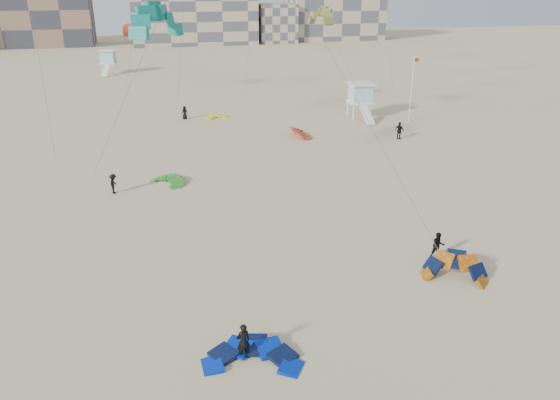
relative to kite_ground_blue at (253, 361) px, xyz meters
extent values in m
plane|color=#CEBD8A|center=(-0.16, 3.37, 0.00)|extent=(320.00, 320.00, 0.00)
imported|color=black|center=(-0.36, 0.31, 0.92)|extent=(0.75, 0.57, 1.84)
imported|color=black|center=(13.10, 7.02, 0.88)|extent=(0.96, 0.80, 1.76)
imported|color=black|center=(-6.98, 23.38, 0.82)|extent=(0.82, 1.17, 1.64)
imported|color=black|center=(22.59, 32.90, 0.95)|extent=(0.99, 1.19, 1.90)
imported|color=black|center=(0.59, 47.64, 0.81)|extent=(0.87, 0.64, 1.62)
imported|color=black|center=(29.28, 58.06, 0.84)|extent=(0.94, 1.64, 1.68)
cylinder|color=#3F3F3F|center=(-5.63, 23.97, 7.12)|extent=(6.13, 3.94, 12.24)
cylinder|color=#3F3F3F|center=(9.40, 19.69, 12.03)|extent=(5.18, 32.57, 22.07)
cylinder|color=#3F3F3F|center=(-12.63, 32.49, 9.31)|extent=(0.62, 3.35, 16.62)
cylinder|color=#3F3F3F|center=(18.27, 37.43, 6.68)|extent=(6.00, 3.11, 11.38)
cylinder|color=#3F3F3F|center=(30.70, 55.55, 10.33)|extent=(3.46, 1.67, 18.66)
cylinder|color=#3F3F3F|center=(-5.82, 62.83, 5.17)|extent=(1.90, 1.48, 8.35)
cube|color=white|center=(22.01, 43.30, 1.97)|extent=(3.06, 3.06, 0.15)
cube|color=#9FD1D9|center=(22.01, 43.30, 3.10)|extent=(2.51, 2.51, 2.11)
cube|color=white|center=(22.01, 43.30, 4.25)|extent=(3.17, 3.17, 0.17)
cube|color=white|center=(22.01, 40.45, 0.95)|extent=(1.16, 3.03, 1.75)
cube|color=white|center=(-10.18, 86.27, 1.93)|extent=(3.38, 3.38, 0.14)
cube|color=#9FD1D9|center=(-10.18, 86.27, 3.04)|extent=(2.78, 2.78, 2.07)
cube|color=white|center=(-10.18, 86.27, 4.15)|extent=(3.50, 3.50, 0.17)
cube|color=white|center=(-10.18, 83.49, 0.93)|extent=(1.56, 3.07, 1.71)
cylinder|color=white|center=(27.15, 39.89, 3.95)|extent=(0.10, 0.10, 7.89)
cube|color=red|center=(27.45, 39.89, 7.40)|extent=(0.59, 0.02, 0.39)
cube|color=#83654F|center=(-30.16, 137.37, 9.00)|extent=(28.00, 14.00, 18.00)
cube|color=tan|center=(9.84, 133.37, 6.00)|extent=(32.00, 16.00, 12.00)
cube|color=tan|center=(49.84, 135.37, 8.00)|extent=(26.00, 14.00, 16.00)
cube|color=tan|center=(31.84, 131.37, 5.00)|extent=(10.00, 10.00, 10.00)
camera|label=1|loc=(-3.55, -20.11, 16.29)|focal=35.00mm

